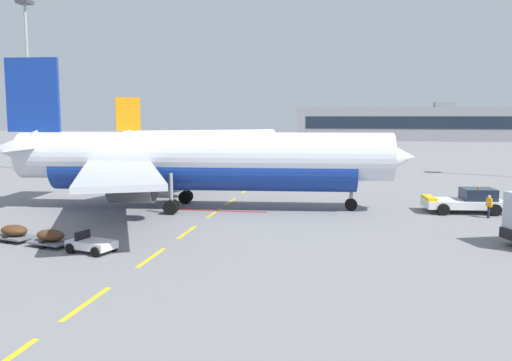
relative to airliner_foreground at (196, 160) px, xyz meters
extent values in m
plane|color=slate|center=(23.95, 17.25, -3.95)|extent=(400.00, 400.00, 0.00)
cube|color=yellow|center=(1.95, -22.22, -3.95)|extent=(0.24, 4.00, 0.01)
cube|color=yellow|center=(1.95, -15.13, -3.95)|extent=(0.24, 4.00, 0.01)
cube|color=yellow|center=(1.95, -8.75, -3.95)|extent=(0.24, 4.00, 0.01)
cube|color=yellow|center=(1.95, -1.95, -3.95)|extent=(0.24, 4.00, 0.01)
cube|color=yellow|center=(1.95, 4.08, -3.95)|extent=(0.24, 4.00, 0.01)
cube|color=yellow|center=(1.95, 11.31, -3.95)|extent=(0.24, 4.00, 0.01)
cube|color=yellow|center=(1.95, 17.40, -3.95)|extent=(0.24, 4.00, 0.01)
cube|color=yellow|center=(1.95, 24.41, -3.95)|extent=(0.24, 4.00, 0.01)
cube|color=yellow|center=(1.95, 31.87, -3.95)|extent=(0.24, 4.00, 0.01)
cube|color=yellow|center=(1.95, 38.87, -3.95)|extent=(0.24, 4.00, 0.01)
cube|color=yellow|center=(1.95, 45.36, -3.95)|extent=(0.24, 4.00, 0.01)
cube|color=yellow|center=(1.95, 52.19, -3.95)|extent=(0.24, 4.00, 0.01)
cube|color=yellow|center=(1.95, 57.88, -3.95)|extent=(0.24, 4.00, 0.01)
cube|color=yellow|center=(1.95, 63.66, -3.95)|extent=(0.24, 4.00, 0.01)
cube|color=#B21414|center=(1.95, -0.75, -3.95)|extent=(8.00, 0.40, 0.01)
cylinder|color=silver|center=(0.58, 0.05, 0.35)|extent=(30.32, 6.50, 3.80)
cylinder|color=navy|center=(0.58, 0.05, -0.69)|extent=(24.72, 5.69, 3.50)
cone|color=silver|center=(15.57, 1.41, 0.35)|extent=(3.82, 4.02, 3.72)
cone|color=silver|center=(-15.10, -1.37, 0.83)|extent=(4.47, 3.60, 3.23)
cube|color=#192333|center=(14.53, 1.32, 1.02)|extent=(1.85, 2.98, 0.60)
cube|color=navy|center=(-13.36, -1.21, 5.25)|extent=(4.41, 0.76, 6.00)
cube|color=silver|center=(-14.35, 1.91, 1.11)|extent=(3.76, 6.66, 0.24)
cube|color=silver|center=(-13.77, -4.46, 1.11)|extent=(3.76, 6.66, 0.24)
cube|color=#B7BCC6|center=(-4.14, 8.16, -0.12)|extent=(8.80, 17.66, 0.36)
cube|color=#B7BCC6|center=(-2.61, -8.77, -0.12)|extent=(11.41, 17.46, 0.36)
cylinder|color=#4C4F54|center=(-4.02, 5.16, -1.57)|extent=(3.38, 2.38, 2.10)
cylinder|color=black|center=(-2.43, 5.30, -1.57)|extent=(0.28, 1.79, 1.79)
cylinder|color=#4C4F54|center=(-3.03, -5.80, -1.57)|extent=(3.38, 2.38, 2.10)
cylinder|color=black|center=(-1.44, -5.65, -1.57)|extent=(0.28, 1.79, 1.79)
cylinder|color=gray|center=(12.43, 1.13, -2.12)|extent=(0.28, 0.28, 2.67)
cylinder|color=black|center=(12.43, 1.13, -3.45)|extent=(1.01, 0.37, 0.99)
cylinder|color=gray|center=(-1.64, 2.46, -2.09)|extent=(0.28, 0.28, 2.61)
cylinder|color=black|center=(-1.68, 2.81, -3.40)|extent=(1.13, 0.45, 1.10)
cylinder|color=black|center=(-1.61, 2.11, -3.40)|extent=(1.13, 0.45, 1.10)
cylinder|color=gray|center=(-1.17, -2.72, -2.09)|extent=(0.28, 0.28, 2.61)
cylinder|color=black|center=(-1.21, -2.37, -3.40)|extent=(1.13, 0.45, 1.10)
cylinder|color=black|center=(-1.14, -3.07, -3.40)|extent=(1.13, 0.45, 1.10)
cube|color=silver|center=(21.10, 1.91, -3.25)|extent=(6.25, 3.39, 0.60)
cube|color=#192333|center=(22.17, 2.02, -2.50)|extent=(2.60, 2.36, 0.90)
cube|color=yellow|center=(18.47, 1.64, -2.83)|extent=(0.95, 2.58, 0.24)
sphere|color=orange|center=(22.17, 2.02, -1.95)|extent=(0.16, 0.16, 0.16)
cylinder|color=black|center=(19.33, 0.32, -3.50)|extent=(0.94, 0.49, 0.90)
cylinder|color=black|center=(19.05, 3.11, -3.50)|extent=(0.94, 0.49, 0.90)
cylinder|color=black|center=(23.15, 0.71, -3.50)|extent=(0.94, 0.49, 0.90)
cylinder|color=black|center=(22.87, 3.50, -3.50)|extent=(0.94, 0.49, 0.90)
cylinder|color=silver|center=(-11.62, 43.20, -0.30)|extent=(23.06, 16.87, 3.23)
cylinder|color=orange|center=(-11.62, 43.20, -1.19)|extent=(18.96, 14.01, 2.97)
cone|color=silver|center=(-0.98, 50.29, -0.30)|extent=(4.23, 4.28, 3.16)
cone|color=silver|center=(-22.75, 35.78, 0.11)|extent=(4.49, 4.26, 2.74)
cube|color=#192333|center=(-1.73, 49.80, 0.27)|extent=(2.47, 2.77, 0.51)
cube|color=orange|center=(-21.51, 36.60, 3.86)|extent=(3.28, 2.33, 5.10)
cube|color=silver|center=(-23.51, 38.53, 0.35)|extent=(5.28, 6.03, 0.20)
cube|color=silver|center=(-20.50, 34.01, 0.35)|extent=(5.28, 6.03, 0.20)
cube|color=#B7BCC6|center=(-18.43, 47.33, -0.70)|extent=(7.54, 15.00, 0.31)
cube|color=#B7BCC6|center=(-10.42, 35.32, -0.70)|extent=(13.98, 11.95, 0.31)
cylinder|color=#4C4F54|center=(-17.12, 45.14, -1.93)|extent=(3.25, 2.99, 1.78)
cylinder|color=black|center=(-15.99, 45.90, -1.93)|extent=(0.93, 1.32, 1.52)
cylinder|color=#4C4F54|center=(-11.94, 37.37, -1.93)|extent=(3.25, 2.99, 1.78)
cylinder|color=black|center=(-10.81, 38.12, -1.93)|extent=(0.93, 1.32, 1.52)
cylinder|color=gray|center=(-3.21, 48.81, -2.40)|extent=(0.24, 0.24, 2.26)
cylinder|color=black|center=(-3.21, 48.81, -3.53)|extent=(0.83, 0.66, 0.84)
cylinder|color=gray|center=(-14.26, 44.09, -2.37)|extent=(0.24, 0.24, 2.22)
cylinder|color=black|center=(-14.42, 44.34, -3.48)|extent=(0.94, 0.77, 0.93)
cylinder|color=black|center=(-14.09, 43.85, -3.48)|extent=(0.94, 0.77, 0.93)
cylinder|color=gray|center=(-11.81, 40.42, -2.37)|extent=(0.24, 0.24, 2.22)
cylinder|color=black|center=(-11.97, 40.67, -3.48)|extent=(0.94, 0.77, 0.93)
cylinder|color=black|center=(-11.64, 40.17, -3.48)|extent=(0.94, 0.77, 0.93)
cube|color=silver|center=(-1.68, -14.66, -3.49)|extent=(2.89, 2.07, 0.44)
cube|color=black|center=(-2.30, -14.48, -3.09)|extent=(0.43, 1.11, 0.56)
cylinder|color=black|center=(-0.61, -14.25, -3.67)|extent=(0.59, 0.33, 0.56)
cylinder|color=black|center=(-1.00, -15.59, -3.67)|extent=(0.59, 0.33, 0.56)
cylinder|color=black|center=(-2.36, -13.74, -3.67)|extent=(0.59, 0.33, 0.56)
cylinder|color=black|center=(-2.75, -15.08, -3.67)|extent=(0.59, 0.33, 0.56)
cube|color=slate|center=(-4.66, -13.80, -3.67)|extent=(2.72, 2.11, 0.12)
ellipsoid|color=#4C2D19|center=(-4.66, -13.80, -3.29)|extent=(2.09, 1.66, 0.64)
cylinder|color=black|center=(-4.47, -13.15, -3.73)|extent=(0.46, 0.26, 0.44)
cylinder|color=black|center=(-4.85, -14.45, -3.73)|extent=(0.46, 0.26, 0.44)
cube|color=slate|center=(-7.54, -12.97, -3.67)|extent=(2.72, 2.11, 0.12)
ellipsoid|color=#4C2D19|center=(-7.54, -12.97, -3.29)|extent=(2.09, 1.66, 0.64)
cylinder|color=black|center=(-7.35, -12.32, -3.73)|extent=(0.46, 0.26, 0.44)
cylinder|color=black|center=(-7.73, -13.61, -3.73)|extent=(0.46, 0.26, 0.44)
cylinder|color=#191E38|center=(22.42, -0.29, -3.53)|extent=(0.16, 0.16, 0.84)
cylinder|color=#191E38|center=(22.51, -0.08, -3.53)|extent=(0.16, 0.16, 0.84)
cube|color=orange|center=(22.46, -0.19, -2.79)|extent=(0.36, 0.53, 0.63)
cube|color=silver|center=(22.46, -0.19, -2.76)|extent=(0.38, 0.55, 0.06)
sphere|color=beige|center=(22.46, -0.19, -2.37)|extent=(0.23, 0.23, 0.23)
cylinder|color=orange|center=(22.52, -0.48, -2.76)|extent=(0.09, 0.09, 0.57)
cylinder|color=orange|center=(22.41, 0.11, -2.76)|extent=(0.09, 0.09, 0.57)
cylinder|color=slate|center=(-31.50, 26.48, -3.65)|extent=(0.70, 0.70, 0.60)
cylinder|color=#9EA0A5|center=(-31.50, 26.48, 7.34)|extent=(0.36, 0.36, 22.58)
cube|color=#3F3F44|center=(-31.50, 26.48, 18.88)|extent=(1.80, 1.80, 0.50)
cube|color=gray|center=(31.00, 137.11, 1.17)|extent=(70.25, 23.69, 10.24)
cube|color=#192333|center=(31.00, 125.21, 1.68)|extent=(64.63, 0.12, 3.69)
cube|color=gray|center=(41.53, 137.11, 7.09)|extent=(6.00, 5.00, 1.60)
camera|label=1|loc=(12.23, -41.42, 3.51)|focal=37.44mm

